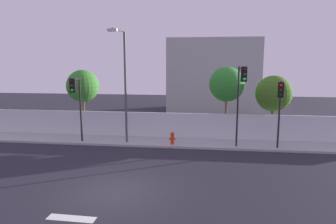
# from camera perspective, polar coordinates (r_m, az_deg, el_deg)

# --- Properties ---
(ground_plane) EXTENTS (80.00, 80.00, 0.00)m
(ground_plane) POSITION_cam_1_polar(r_m,az_deg,el_deg) (13.77, -10.13, -14.66)
(ground_plane) COLOR #25242D
(sidewalk) EXTENTS (36.00, 2.40, 0.15)m
(sidewalk) POSITION_cam_1_polar(r_m,az_deg,el_deg) (21.27, -3.53, -5.66)
(sidewalk) COLOR #A2A2A2
(sidewalk) RESTS_ON ground
(perimeter_wall) EXTENTS (36.00, 0.18, 1.80)m
(perimeter_wall) POSITION_cam_1_polar(r_m,az_deg,el_deg) (22.28, -2.94, -2.38)
(perimeter_wall) COLOR silver
(perimeter_wall) RESTS_ON sidewalk
(traffic_light_left) EXTENTS (0.41, 1.42, 5.19)m
(traffic_light_left) POSITION_cam_1_polar(r_m,az_deg,el_deg) (19.11, 13.63, 4.10)
(traffic_light_left) COLOR black
(traffic_light_left) RESTS_ON sidewalk
(traffic_light_center) EXTENTS (0.36, 1.59, 4.43)m
(traffic_light_center) POSITION_cam_1_polar(r_m,az_deg,el_deg) (20.74, -17.01, 2.94)
(traffic_light_center) COLOR black
(traffic_light_center) RESTS_ON sidewalk
(traffic_light_right) EXTENTS (0.56, 1.59, 4.30)m
(traffic_light_right) POSITION_cam_1_polar(r_m,az_deg,el_deg) (19.43, 20.49, 2.08)
(traffic_light_right) COLOR black
(traffic_light_right) RESTS_ON sidewalk
(street_lamp_curbside) EXTENTS (0.62, 2.22, 7.48)m
(street_lamp_curbside) POSITION_cam_1_polar(r_m,az_deg,el_deg) (20.22, -8.37, 6.37)
(street_lamp_curbside) COLOR #4C4C51
(street_lamp_curbside) RESTS_ON sidewalk
(fire_hydrant) EXTENTS (0.44, 0.26, 0.84)m
(fire_hydrant) POSITION_cam_1_polar(r_m,az_deg,el_deg) (20.24, 0.82, -4.88)
(fire_hydrant) COLOR red
(fire_hydrant) RESTS_ON sidewalk
(roadside_tree_leftmost) EXTENTS (2.54, 2.54, 5.03)m
(roadside_tree_leftmost) POSITION_cam_1_polar(r_m,az_deg,el_deg) (24.73, -15.86, 4.73)
(roadside_tree_leftmost) COLOR brown
(roadside_tree_leftmost) RESTS_ON ground
(roadside_tree_midleft) EXTENTS (2.59, 2.59, 5.29)m
(roadside_tree_midleft) POSITION_cam_1_polar(r_m,az_deg,el_deg) (22.79, 11.06, 5.16)
(roadside_tree_midleft) COLOR brown
(roadside_tree_midleft) RESTS_ON ground
(roadside_tree_midright) EXTENTS (2.63, 2.63, 4.67)m
(roadside_tree_midright) POSITION_cam_1_polar(r_m,az_deg,el_deg) (23.31, 19.40, 3.30)
(roadside_tree_midright) COLOR brown
(roadside_tree_midright) RESTS_ON ground
(low_building_distant) EXTENTS (10.17, 6.00, 8.23)m
(low_building_distant) POSITION_cam_1_polar(r_m,az_deg,el_deg) (35.50, 8.50, 6.87)
(low_building_distant) COLOR #A5A5A5
(low_building_distant) RESTS_ON ground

